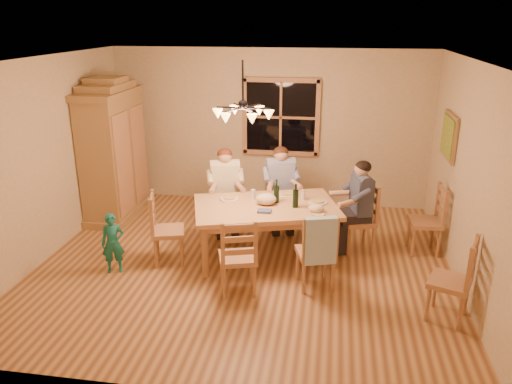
% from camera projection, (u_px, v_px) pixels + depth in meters
% --- Properties ---
extents(floor, '(5.50, 5.50, 0.00)m').
position_uv_depth(floor, '(244.00, 264.00, 6.80)').
color(floor, brown).
rests_on(floor, ground).
extents(ceiling, '(5.50, 5.00, 0.02)m').
position_uv_depth(ceiling, '(243.00, 60.00, 5.90)').
color(ceiling, white).
rests_on(ceiling, wall_back).
extents(wall_back, '(5.50, 0.02, 2.70)m').
position_uv_depth(wall_back, '(269.00, 128.00, 8.68)').
color(wall_back, tan).
rests_on(wall_back, floor).
extents(wall_left, '(0.02, 5.00, 2.70)m').
position_uv_depth(wall_left, '(44.00, 160.00, 6.76)').
color(wall_left, tan).
rests_on(wall_left, floor).
extents(wall_right, '(0.02, 5.00, 2.70)m').
position_uv_depth(wall_right, '(470.00, 179.00, 5.95)').
color(wall_right, tan).
rests_on(wall_right, floor).
extents(window, '(1.30, 0.06, 1.30)m').
position_uv_depth(window, '(281.00, 117.00, 8.55)').
color(window, black).
rests_on(window, wall_back).
extents(painting, '(0.06, 0.78, 0.64)m').
position_uv_depth(painting, '(449.00, 136.00, 6.98)').
color(painting, olive).
rests_on(painting, wall_right).
extents(chandelier, '(0.77, 0.68, 0.71)m').
position_uv_depth(chandelier, '(243.00, 112.00, 6.11)').
color(chandelier, black).
rests_on(chandelier, ceiling).
extents(armoire, '(0.66, 1.40, 2.30)m').
position_uv_depth(armoire, '(114.00, 154.00, 8.14)').
color(armoire, olive).
rests_on(armoire, floor).
extents(dining_table, '(2.17, 1.68, 0.76)m').
position_uv_depth(dining_table, '(266.00, 212.00, 6.82)').
color(dining_table, tan).
rests_on(dining_table, floor).
extents(chair_far_left, '(0.54, 0.53, 0.99)m').
position_uv_depth(chair_far_left, '(226.00, 213.00, 7.72)').
color(chair_far_left, '#A17147').
rests_on(chair_far_left, floor).
extents(chair_far_right, '(0.54, 0.53, 0.99)m').
position_uv_depth(chair_far_right, '(280.00, 211.00, 7.83)').
color(chair_far_right, '#A17147').
rests_on(chair_far_right, floor).
extents(chair_near_left, '(0.54, 0.53, 0.99)m').
position_uv_depth(chair_near_left, '(238.00, 269.00, 6.03)').
color(chair_near_left, '#A17147').
rests_on(chair_near_left, floor).
extents(chair_near_right, '(0.54, 0.53, 0.99)m').
position_uv_depth(chair_near_right, '(315.00, 264.00, 6.16)').
color(chair_near_right, '#A17147').
rests_on(chair_near_right, floor).
extents(chair_end_left, '(0.53, 0.54, 0.99)m').
position_uv_depth(chair_end_left, '(169.00, 241.00, 6.77)').
color(chair_end_left, '#A17147').
rests_on(chair_end_left, floor).
extents(chair_end_right, '(0.53, 0.54, 0.99)m').
position_uv_depth(chair_end_right, '(358.00, 230.00, 7.11)').
color(chair_end_right, '#A17147').
rests_on(chair_end_right, floor).
extents(adult_woman, '(0.49, 0.51, 0.87)m').
position_uv_depth(adult_woman, '(225.00, 180.00, 7.54)').
color(adult_woman, beige).
rests_on(adult_woman, floor).
extents(adult_plaid_man, '(0.49, 0.51, 0.87)m').
position_uv_depth(adult_plaid_man, '(281.00, 178.00, 7.65)').
color(adult_plaid_man, '#375298').
rests_on(adult_plaid_man, floor).
extents(adult_slate_man, '(0.51, 0.49, 0.87)m').
position_uv_depth(adult_slate_man, '(360.00, 195.00, 6.93)').
color(adult_slate_man, '#3A445E').
rests_on(adult_slate_man, floor).
extents(towel, '(0.39, 0.21, 0.58)m').
position_uv_depth(towel, '(320.00, 241.00, 5.85)').
color(towel, '#9FC4D8').
rests_on(towel, chair_near_right).
extents(wine_bottle_a, '(0.08, 0.08, 0.33)m').
position_uv_depth(wine_bottle_a, '(276.00, 191.00, 6.83)').
color(wine_bottle_a, black).
rests_on(wine_bottle_a, dining_table).
extents(wine_bottle_b, '(0.08, 0.08, 0.33)m').
position_uv_depth(wine_bottle_b, '(296.00, 196.00, 6.66)').
color(wine_bottle_b, black).
rests_on(wine_bottle_b, dining_table).
extents(plate_woman, '(0.26, 0.26, 0.02)m').
position_uv_depth(plate_woman, '(229.00, 199.00, 7.00)').
color(plate_woman, white).
rests_on(plate_woman, dining_table).
extents(plate_plaid, '(0.26, 0.26, 0.02)m').
position_uv_depth(plate_plaid, '(287.00, 195.00, 7.16)').
color(plate_plaid, white).
rests_on(plate_plaid, dining_table).
extents(plate_slate, '(0.26, 0.26, 0.02)m').
position_uv_depth(plate_slate, '(318.00, 202.00, 6.86)').
color(plate_slate, white).
rests_on(plate_slate, dining_table).
extents(wine_glass_a, '(0.06, 0.06, 0.14)m').
position_uv_depth(wine_glass_a, '(253.00, 194.00, 6.99)').
color(wine_glass_a, silver).
rests_on(wine_glass_a, dining_table).
extents(wine_glass_b, '(0.06, 0.06, 0.14)m').
position_uv_depth(wine_glass_b, '(303.00, 195.00, 6.97)').
color(wine_glass_b, silver).
rests_on(wine_glass_b, dining_table).
extents(cap, '(0.20, 0.20, 0.11)m').
position_uv_depth(cap, '(316.00, 208.00, 6.52)').
color(cap, beige).
rests_on(cap, dining_table).
extents(napkin, '(0.21, 0.19, 0.03)m').
position_uv_depth(napkin, '(265.00, 211.00, 6.54)').
color(napkin, '#4D5A8D').
rests_on(napkin, dining_table).
extents(cloth_bundle, '(0.28, 0.22, 0.15)m').
position_uv_depth(cloth_bundle, '(266.00, 199.00, 6.79)').
color(cloth_bundle, beige).
rests_on(cloth_bundle, dining_table).
extents(child, '(0.34, 0.28, 0.81)m').
position_uv_depth(child, '(113.00, 243.00, 6.47)').
color(child, '#1A7871').
rests_on(child, floor).
extents(chair_spare_front, '(0.55, 0.56, 0.99)m').
position_uv_depth(chair_spare_front, '(448.00, 294.00, 5.48)').
color(chair_spare_front, '#A17147').
rests_on(chair_spare_front, floor).
extents(chair_spare_back, '(0.45, 0.47, 0.99)m').
position_uv_depth(chair_spare_back, '(424.00, 232.00, 7.07)').
color(chair_spare_back, '#A17147').
rests_on(chair_spare_back, floor).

